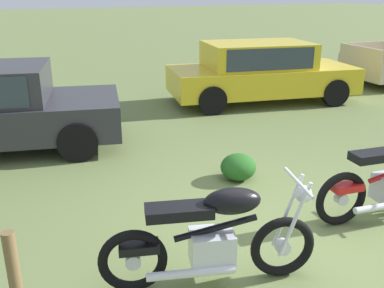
% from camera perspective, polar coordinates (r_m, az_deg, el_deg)
% --- Properties ---
extents(ground_plane, '(120.00, 120.00, 0.00)m').
position_cam_1_polar(ground_plane, '(5.21, 14.27, -11.26)').
color(ground_plane, olive).
extents(motorcycle_black, '(1.98, 0.88, 1.02)m').
position_cam_1_polar(motorcycle_black, '(4.07, 2.73, -12.14)').
color(motorcycle_black, black).
rests_on(motorcycle_black, ground).
extents(car_yellow, '(4.67, 2.65, 1.43)m').
position_cam_1_polar(car_yellow, '(10.71, 8.88, 9.65)').
color(car_yellow, gold).
rests_on(car_yellow, ground).
extents(shrub_low, '(0.52, 0.50, 0.38)m').
position_cam_1_polar(shrub_low, '(6.34, 6.07, -3.00)').
color(shrub_low, '#235B1E').
rests_on(shrub_low, ground).
extents(fence_post_wooden, '(0.10, 0.10, 0.90)m').
position_cam_1_polar(fence_post_wooden, '(3.85, -22.10, -16.43)').
color(fence_post_wooden, brown).
rests_on(fence_post_wooden, ground).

